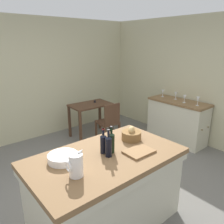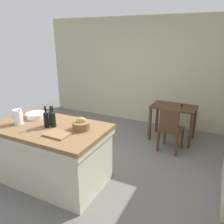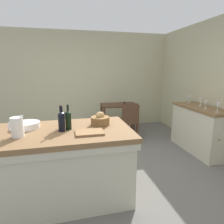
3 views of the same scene
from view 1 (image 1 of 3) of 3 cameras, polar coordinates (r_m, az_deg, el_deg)
ground_plane at (r=3.46m, az=-1.27°, el=-19.50°), size 6.76×6.76×0.00m
wall_back at (r=5.12m, az=-20.13°, el=7.70°), size 5.32×0.12×2.60m
wall_right at (r=4.89m, az=23.26°, el=6.93°), size 0.12×5.20×2.60m
island_table at (r=2.70m, az=-1.50°, el=-18.78°), size 1.70×0.99×0.90m
side_cabinet at (r=5.00m, az=16.35°, el=-2.21°), size 0.52×1.29×0.90m
writing_desk at (r=5.01m, az=-5.52°, el=0.67°), size 0.92×0.60×0.81m
wooden_chair at (r=4.67m, az=-0.78°, el=-2.48°), size 0.44×0.44×0.89m
pitcher at (r=2.10m, az=-9.29°, el=-13.26°), size 0.17×0.13×0.26m
wash_bowl at (r=2.40m, az=-12.49°, el=-11.38°), size 0.31×0.31×0.08m
bread_basket at (r=2.81m, az=5.00°, el=-5.86°), size 0.25×0.25×0.18m
cutting_board at (r=2.53m, az=6.96°, el=-10.06°), size 0.32×0.24×0.02m
wine_bottle_dark at (r=2.47m, az=-0.16°, el=-7.70°), size 0.07×0.07×0.31m
wine_bottle_amber at (r=2.47m, az=-2.23°, el=-8.00°), size 0.07×0.07×0.29m
wine_bottle_green at (r=2.39m, az=-0.89°, el=-8.64°), size 0.07×0.07×0.31m
wine_glass_far_left at (r=4.59m, az=21.20°, el=2.98°), size 0.07×0.07×0.17m
wine_glass_left at (r=4.73m, az=18.14°, el=3.57°), size 0.07×0.07×0.16m
wine_glass_middle at (r=4.96m, az=16.07°, el=4.39°), size 0.07×0.07×0.16m
wine_glass_right at (r=5.12m, az=12.91°, el=5.02°), size 0.07×0.07×0.16m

